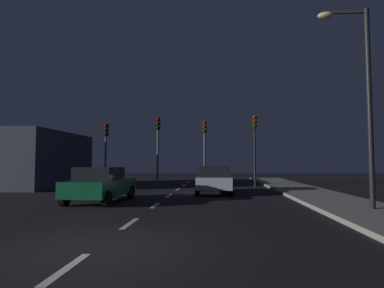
{
  "coord_description": "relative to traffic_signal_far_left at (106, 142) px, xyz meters",
  "views": [
    {
      "loc": [
        2.43,
        -6.28,
        1.73
      ],
      "look_at": [
        0.98,
        13.08,
        2.87
      ],
      "focal_mm": 29.44,
      "sensor_mm": 36.0,
      "label": 1
    }
  ],
  "objects": [
    {
      "name": "ground_plane",
      "position": [
        5.38,
        -8.58,
        -3.17
      ],
      "size": [
        80.0,
        80.0,
        0.0
      ],
      "primitive_type": "plane",
      "color": "black"
    },
    {
      "name": "sidewalk_curb_right",
      "position": [
        12.88,
        -8.58,
        -3.1
      ],
      "size": [
        3.0,
        40.0,
        0.15
      ],
      "primitive_type": "cube",
      "color": "gray",
      "rests_on": "ground_plane"
    },
    {
      "name": "lane_stripe_nearest",
      "position": [
        5.38,
        -16.78,
        -3.17
      ],
      "size": [
        0.16,
        1.6,
        0.01
      ],
      "primitive_type": "cube",
      "color": "silver",
      "rests_on": "ground_plane"
    },
    {
      "name": "lane_stripe_second",
      "position": [
        5.38,
        -12.98,
        -3.17
      ],
      "size": [
        0.16,
        1.6,
        0.01
      ],
      "primitive_type": "cube",
      "color": "silver",
      "rests_on": "ground_plane"
    },
    {
      "name": "lane_stripe_third",
      "position": [
        5.38,
        -9.18,
        -3.17
      ],
      "size": [
        0.16,
        1.6,
        0.01
      ],
      "primitive_type": "cube",
      "color": "silver",
      "rests_on": "ground_plane"
    },
    {
      "name": "lane_stripe_fourth",
      "position": [
        5.38,
        -5.38,
        -3.17
      ],
      "size": [
        0.16,
        1.6,
        0.01
      ],
      "primitive_type": "cube",
      "color": "silver",
      "rests_on": "ground_plane"
    },
    {
      "name": "lane_stripe_fifth",
      "position": [
        5.38,
        -1.58,
        -3.17
      ],
      "size": [
        0.16,
        1.6,
        0.01
      ],
      "primitive_type": "cube",
      "color": "silver",
      "rests_on": "ground_plane"
    },
    {
      "name": "lane_stripe_sixth",
      "position": [
        5.38,
        2.22,
        -3.17
      ],
      "size": [
        0.16,
        1.6,
        0.01
      ],
      "primitive_type": "cube",
      "color": "silver",
      "rests_on": "ground_plane"
    },
    {
      "name": "lane_stripe_seventh",
      "position": [
        5.38,
        6.02,
        -3.17
      ],
      "size": [
        0.16,
        1.6,
        0.01
      ],
      "primitive_type": "cube",
      "color": "silver",
      "rests_on": "ground_plane"
    },
    {
      "name": "traffic_signal_far_left",
      "position": [
        0.0,
        0.0,
        0.0
      ],
      "size": [
        0.32,
        0.38,
        4.5
      ],
      "color": "#4C4C51",
      "rests_on": "ground_plane"
    },
    {
      "name": "traffic_signal_center_left",
      "position": [
        3.76,
        0.0,
        0.28
      ],
      "size": [
        0.32,
        0.38,
        4.93
      ],
      "color": "#4C4C51",
      "rests_on": "ground_plane"
    },
    {
      "name": "traffic_signal_center_right",
      "position": [
        7.06,
        0.0,
        0.12
      ],
      "size": [
        0.32,
        0.38,
        4.68
      ],
      "color": "#4C4C51",
      "rests_on": "ground_plane"
    },
    {
      "name": "traffic_signal_far_right",
      "position": [
        10.51,
        0.0,
        0.32
      ],
      "size": [
        0.32,
        0.38,
        5.0
      ],
      "color": "black",
      "rests_on": "ground_plane"
    },
    {
      "name": "car_stopped_ahead",
      "position": [
        7.75,
        -4.13,
        -2.4
      ],
      "size": [
        1.98,
        3.83,
        1.53
      ],
      "color": "silver",
      "rests_on": "ground_plane"
    },
    {
      "name": "car_adjacent_lane",
      "position": [
        2.79,
        -8.34,
        -2.4
      ],
      "size": [
        2.16,
        4.13,
        1.53
      ],
      "color": "#0F4C2D",
      "rests_on": "ground_plane"
    },
    {
      "name": "street_lamp_right",
      "position": [
        12.92,
        -10.57,
        1.14
      ],
      "size": [
        1.78,
        0.36,
        7.19
      ],
      "color": "black",
      "rests_on": "ground_plane"
    },
    {
      "name": "storefront_left",
      "position": [
        -5.0,
        -0.14,
        -1.24
      ],
      "size": [
        4.76,
        8.42,
        3.87
      ],
      "primitive_type": "cube",
      "color": "#333847",
      "rests_on": "ground_plane"
    }
  ]
}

